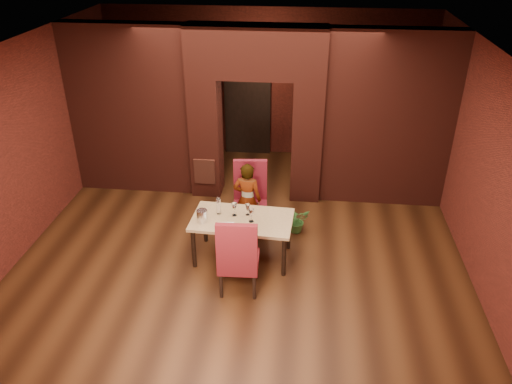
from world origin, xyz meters
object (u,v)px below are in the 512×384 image
Objects in this scene: chair_near at (239,253)px; water_bottle at (219,206)px; person_seated at (247,199)px; wine_glass_a at (234,209)px; dining_table at (242,238)px; wine_glass_b at (248,210)px; wine_glass_c at (251,215)px; wine_bucket at (202,216)px; potted_plant at (297,220)px; chair_far at (250,200)px.

chair_near is 4.29× the size of water_bottle.
person_seated is 6.11× the size of wine_glass_a.
dining_table is 0.77m from person_seated.
dining_table is at bearing -119.82° from wine_glass_b.
wine_glass_c is (0.15, -0.07, 0.47)m from dining_table.
water_bottle reaches higher than wine_bucket.
water_bottle is at bearing 166.54° from dining_table.
water_bottle reaches higher than dining_table.
wine_glass_c is 0.56m from water_bottle.
wine_glass_a is at bearing 151.31° from dining_table.
wine_bucket is (-0.58, -0.86, 0.16)m from person_seated.
wine_glass_b is 0.93× the size of wine_bucket.
wine_glass_c is at bearing -67.81° from wine_glass_b.
water_bottle is (-0.43, 0.85, 0.25)m from chair_near.
person_seated is 2.99× the size of potted_plant.
chair_near is at bearing -115.97° from potted_plant.
wine_glass_b reaches higher than potted_plant.
wine_glass_a is 0.97× the size of wine_glass_c.
wine_glass_c is at bearing -21.87° from dining_table.
chair_near is 5.75× the size of wine_glass_a.
wine_glass_a is at bearing -80.11° from chair_near.
wine_glass_a reaches higher than wine_glass_b.
person_seated is (-0.06, 1.45, 0.04)m from chair_near.
chair_far is 0.95× the size of person_seated.
wine_glass_a is 0.49× the size of potted_plant.
dining_table is 0.76m from wine_bucket.
wine_glass_b is at bearing 22.44° from wine_bucket.
dining_table is 7.75× the size of wine_bucket.
person_seated reaches higher than water_bottle.
chair_near is (0.05, -0.75, 0.26)m from dining_table.
person_seated reaches higher than wine_bucket.
potted_plant is (1.21, 0.74, -0.64)m from water_bottle.
chair_far is 0.67m from wine_glass_b.
wine_glass_c is (0.10, 0.68, 0.21)m from chair_near.
chair_far is at bearing -91.79° from chair_near.
dining_table is at bearing 155.48° from wine_glass_c.
chair_near is 0.72m from wine_glass_c.
dining_table is 1.17× the size of person_seated.
wine_glass_b is (0.07, 0.12, 0.45)m from dining_table.
chair_far reaches higher than dining_table.
wine_glass_a is 1.08× the size of wine_bucket.
potted_plant is (0.96, 0.77, -0.61)m from wine_glass_a.
dining_table is at bearing -16.10° from water_bottle.
water_bottle reaches higher than wine_glass_b.
wine_bucket reaches higher than dining_table.
wine_glass_a is 0.32m from wine_glass_c.
potted_plant is at bearing 35.26° from wine_bucket.
chair_near is 0.90m from wine_bucket.
dining_table is 0.49m from wine_glass_a.
chair_far is 5.62× the size of wine_glass_c.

